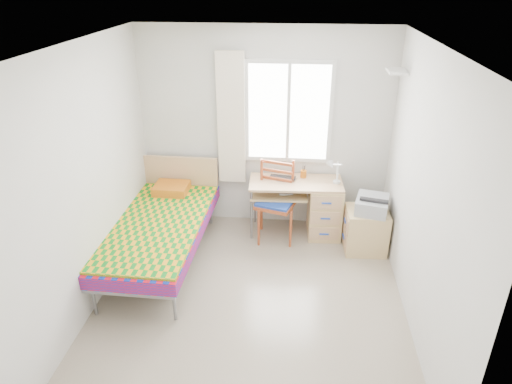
# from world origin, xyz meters

# --- Properties ---
(floor) EXTENTS (3.50, 3.50, 0.00)m
(floor) POSITION_xyz_m (0.00, 0.00, 0.00)
(floor) COLOR #BCAD93
(floor) RESTS_ON ground
(ceiling) EXTENTS (3.50, 3.50, 0.00)m
(ceiling) POSITION_xyz_m (0.00, 0.00, 2.60)
(ceiling) COLOR white
(ceiling) RESTS_ON wall_back
(wall_back) EXTENTS (3.20, 0.00, 3.20)m
(wall_back) POSITION_xyz_m (0.00, 1.75, 1.30)
(wall_back) COLOR silver
(wall_back) RESTS_ON ground
(wall_left) EXTENTS (0.00, 3.50, 3.50)m
(wall_left) POSITION_xyz_m (-1.60, 0.00, 1.30)
(wall_left) COLOR silver
(wall_left) RESTS_ON ground
(wall_right) EXTENTS (0.00, 3.50, 3.50)m
(wall_right) POSITION_xyz_m (1.60, 0.00, 1.30)
(wall_right) COLOR silver
(wall_right) RESTS_ON ground
(window) EXTENTS (1.10, 0.04, 1.30)m
(window) POSITION_xyz_m (0.30, 1.73, 1.55)
(window) COLOR white
(window) RESTS_ON wall_back
(curtain) EXTENTS (0.35, 0.05, 1.70)m
(curtain) POSITION_xyz_m (-0.42, 1.68, 1.45)
(curtain) COLOR white
(curtain) RESTS_ON wall_back
(floating_shelf) EXTENTS (0.20, 0.32, 0.03)m
(floating_shelf) POSITION_xyz_m (1.49, 1.40, 2.15)
(floating_shelf) COLOR white
(floating_shelf) RESTS_ON wall_right
(bed) EXTENTS (1.05, 2.19, 0.94)m
(bed) POSITION_xyz_m (-1.13, 0.66, 0.45)
(bed) COLOR gray
(bed) RESTS_ON floor
(desk) EXTENTS (1.20, 0.60, 0.74)m
(desk) POSITION_xyz_m (0.74, 1.44, 0.40)
(desk) COLOR tan
(desk) RESTS_ON floor
(chair) EXTENTS (0.55, 0.55, 1.03)m
(chair) POSITION_xyz_m (0.20, 1.32, 0.57)
(chair) COLOR #9D461E
(chair) RESTS_ON floor
(cabinet) EXTENTS (0.52, 0.46, 0.54)m
(cabinet) POSITION_xyz_m (1.31, 1.10, 0.27)
(cabinet) COLOR tan
(cabinet) RESTS_ON floor
(printer) EXTENTS (0.45, 0.50, 0.18)m
(printer) POSITION_xyz_m (1.35, 1.10, 0.64)
(printer) COLOR #ACB0B4
(printer) RESTS_ON cabinet
(laptop) EXTENTS (0.36, 0.27, 0.03)m
(laptop) POSITION_xyz_m (0.25, 1.47, 0.75)
(laptop) COLOR black
(laptop) RESTS_ON desk
(pen_cup) EXTENTS (0.10, 0.10, 0.10)m
(pen_cup) POSITION_xyz_m (0.52, 1.59, 0.78)
(pen_cup) COLOR orange
(pen_cup) RESTS_ON desk
(task_lamp) EXTENTS (0.21, 0.31, 0.37)m
(task_lamp) POSITION_xyz_m (0.88, 1.34, 0.97)
(task_lamp) COLOR white
(task_lamp) RESTS_ON desk
(book) EXTENTS (0.21, 0.27, 0.02)m
(book) POSITION_xyz_m (0.21, 1.45, 0.59)
(book) COLOR gray
(book) RESTS_ON desk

